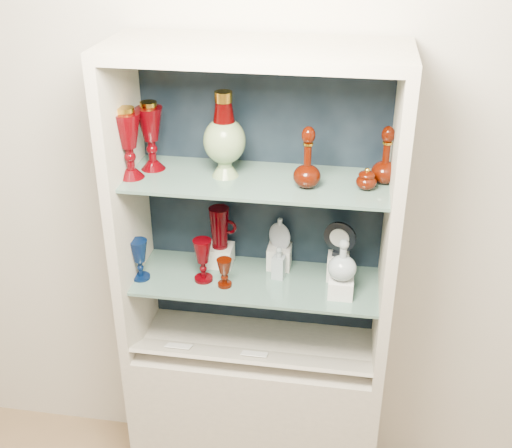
% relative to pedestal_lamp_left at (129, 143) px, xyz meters
% --- Properties ---
extents(wall_back, '(3.50, 0.02, 2.80)m').
position_rel_pedestal_lamp_left_xyz_m(wall_back, '(0.44, 0.26, -0.20)').
color(wall_back, beige).
rests_on(wall_back, ground).
extents(cabinet_base, '(1.00, 0.40, 0.75)m').
position_rel_pedestal_lamp_left_xyz_m(cabinet_base, '(0.44, 0.04, -1.22)').
color(cabinet_base, beige).
rests_on(cabinet_base, ground).
extents(cabinet_back_panel, '(0.98, 0.02, 1.15)m').
position_rel_pedestal_lamp_left_xyz_m(cabinet_back_panel, '(0.44, 0.23, -0.27)').
color(cabinet_back_panel, black).
rests_on(cabinet_back_panel, cabinet_base).
extents(cabinet_side_left, '(0.04, 0.40, 1.15)m').
position_rel_pedestal_lamp_left_xyz_m(cabinet_side_left, '(-0.04, 0.04, -0.27)').
color(cabinet_side_left, beige).
rests_on(cabinet_side_left, cabinet_base).
extents(cabinet_side_right, '(0.04, 0.40, 1.15)m').
position_rel_pedestal_lamp_left_xyz_m(cabinet_side_right, '(0.92, 0.04, -0.27)').
color(cabinet_side_right, beige).
rests_on(cabinet_side_right, cabinet_base).
extents(cabinet_top_cap, '(1.00, 0.40, 0.04)m').
position_rel_pedestal_lamp_left_xyz_m(cabinet_top_cap, '(0.44, 0.04, 0.32)').
color(cabinet_top_cap, beige).
rests_on(cabinet_top_cap, cabinet_side_left).
extents(shelf_lower, '(0.92, 0.34, 0.01)m').
position_rel_pedestal_lamp_left_xyz_m(shelf_lower, '(0.44, 0.06, -0.55)').
color(shelf_lower, slate).
rests_on(shelf_lower, cabinet_side_left).
extents(shelf_upper, '(0.92, 0.34, 0.01)m').
position_rel_pedestal_lamp_left_xyz_m(shelf_upper, '(0.44, 0.06, -0.13)').
color(shelf_upper, slate).
rests_on(shelf_upper, cabinet_side_left).
extents(label_ledge, '(0.92, 0.17, 0.09)m').
position_rel_pedestal_lamp_left_xyz_m(label_ledge, '(0.44, -0.07, -0.82)').
color(label_ledge, beige).
rests_on(label_ledge, cabinet_base).
extents(label_card_0, '(0.10, 0.06, 0.03)m').
position_rel_pedestal_lamp_left_xyz_m(label_card_0, '(0.15, -0.07, -0.80)').
color(label_card_0, white).
rests_on(label_card_0, label_ledge).
extents(label_card_1, '(0.10, 0.06, 0.03)m').
position_rel_pedestal_lamp_left_xyz_m(label_card_1, '(0.45, -0.07, -0.80)').
color(label_card_1, white).
rests_on(label_card_1, label_ledge).
extents(pedestal_lamp_left, '(0.12, 0.12, 0.25)m').
position_rel_pedestal_lamp_left_xyz_m(pedestal_lamp_left, '(0.00, 0.00, 0.00)').
color(pedestal_lamp_left, '#4B0004').
rests_on(pedestal_lamp_left, shelf_upper).
extents(pedestal_lamp_right, '(0.11, 0.11, 0.25)m').
position_rel_pedestal_lamp_left_xyz_m(pedestal_lamp_right, '(0.05, 0.09, -0.00)').
color(pedestal_lamp_right, '#4B0004').
rests_on(pedestal_lamp_right, shelf_upper).
extents(enamel_urn, '(0.18, 0.18, 0.31)m').
position_rel_pedestal_lamp_left_xyz_m(enamel_urn, '(0.32, 0.07, 0.03)').
color(enamel_urn, '#0C4B22').
rests_on(enamel_urn, shelf_upper).
extents(ruby_decanter_a, '(0.12, 0.12, 0.24)m').
position_rel_pedestal_lamp_left_xyz_m(ruby_decanter_a, '(0.62, 0.01, -0.01)').
color(ruby_decanter_a, '#460E01').
rests_on(ruby_decanter_a, shelf_upper).
extents(ruby_decanter_b, '(0.11, 0.11, 0.22)m').
position_rel_pedestal_lamp_left_xyz_m(ruby_decanter_b, '(0.88, 0.09, -0.02)').
color(ruby_decanter_b, '#460E01').
rests_on(ruby_decanter_b, shelf_upper).
extents(lidded_bowl, '(0.08, 0.08, 0.08)m').
position_rel_pedestal_lamp_left_xyz_m(lidded_bowl, '(0.82, 0.03, -0.09)').
color(lidded_bowl, '#460E01').
rests_on(lidded_bowl, shelf_upper).
extents(cobalt_goblet, '(0.09, 0.09, 0.16)m').
position_rel_pedestal_lamp_left_xyz_m(cobalt_goblet, '(0.00, -0.01, -0.47)').
color(cobalt_goblet, '#06153B').
rests_on(cobalt_goblet, shelf_lower).
extents(ruby_goblet_tall, '(0.08, 0.08, 0.17)m').
position_rel_pedestal_lamp_left_xyz_m(ruby_goblet_tall, '(0.24, 0.02, -0.46)').
color(ruby_goblet_tall, '#4B0004').
rests_on(ruby_goblet_tall, shelf_lower).
extents(ruby_goblet_small, '(0.08, 0.08, 0.11)m').
position_rel_pedestal_lamp_left_xyz_m(ruby_goblet_small, '(0.33, -0.01, -0.49)').
color(ruby_goblet_small, '#460E01').
rests_on(ruby_goblet_small, shelf_lower).
extents(riser_ruby_pitcher, '(0.10, 0.10, 0.08)m').
position_rel_pedestal_lamp_left_xyz_m(riser_ruby_pitcher, '(0.28, 0.15, -0.51)').
color(riser_ruby_pitcher, silver).
rests_on(riser_ruby_pitcher, shelf_lower).
extents(ruby_pitcher, '(0.13, 0.09, 0.17)m').
position_rel_pedestal_lamp_left_xyz_m(ruby_pitcher, '(0.28, 0.15, -0.38)').
color(ruby_pitcher, '#4B0004').
rests_on(ruby_pitcher, riser_ruby_pitcher).
extents(clear_square_bottle, '(0.05, 0.05, 0.13)m').
position_rel_pedestal_lamp_left_xyz_m(clear_square_bottle, '(0.52, 0.08, -0.48)').
color(clear_square_bottle, '#90A0A7').
rests_on(clear_square_bottle, shelf_lower).
extents(riser_flat_flask, '(0.09, 0.09, 0.09)m').
position_rel_pedestal_lamp_left_xyz_m(riser_flat_flask, '(0.51, 0.16, -0.50)').
color(riser_flat_flask, silver).
rests_on(riser_flat_flask, shelf_lower).
extents(flat_flask, '(0.10, 0.06, 0.13)m').
position_rel_pedestal_lamp_left_xyz_m(flat_flask, '(0.51, 0.16, -0.39)').
color(flat_flask, '#A3AAB8').
rests_on(flat_flask, riser_flat_flask).
extents(riser_clear_round_decanter, '(0.09, 0.09, 0.07)m').
position_rel_pedestal_lamp_left_xyz_m(riser_clear_round_decanter, '(0.76, -0.00, -0.51)').
color(riser_clear_round_decanter, silver).
rests_on(riser_clear_round_decanter, shelf_lower).
extents(clear_round_decanter, '(0.13, 0.13, 0.16)m').
position_rel_pedestal_lamp_left_xyz_m(clear_round_decanter, '(0.76, -0.00, -0.40)').
color(clear_round_decanter, '#90A0A7').
rests_on(clear_round_decanter, riser_clear_round_decanter).
extents(riser_cameo_medallion, '(0.08, 0.08, 0.10)m').
position_rel_pedestal_lamp_left_xyz_m(riser_cameo_medallion, '(0.74, 0.12, -0.50)').
color(riser_cameo_medallion, silver).
rests_on(riser_cameo_medallion, shelf_lower).
extents(cameo_medallion, '(0.13, 0.07, 0.14)m').
position_rel_pedestal_lamp_left_xyz_m(cameo_medallion, '(0.74, 0.12, -0.38)').
color(cameo_medallion, black).
rests_on(cameo_medallion, riser_cameo_medallion).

